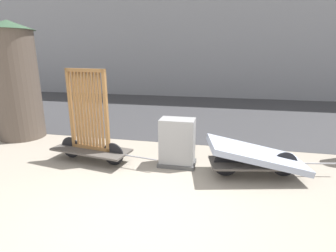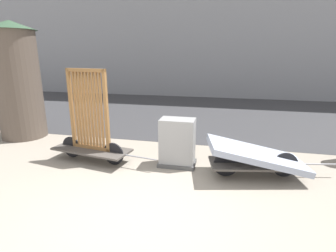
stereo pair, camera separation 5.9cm
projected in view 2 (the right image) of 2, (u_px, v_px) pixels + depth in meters
ground_plane at (141, 217)px, 3.79m from camera, size 60.00×60.00×0.00m
road_strip at (198, 112)px, 10.59m from camera, size 56.00×7.85×0.01m
bike_cart_with_bedframe at (91, 132)px, 5.64m from camera, size 2.45×0.93×2.00m
bike_cart_with_mattress at (256, 157)px, 4.97m from camera, size 2.52×1.29×0.71m
utility_cabinet at (177, 144)px, 5.46m from camera, size 0.77×0.50×1.01m
advertising_column at (17, 80)px, 7.12m from camera, size 1.33×1.33×3.13m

